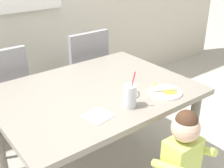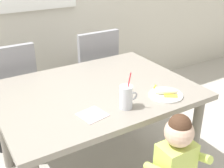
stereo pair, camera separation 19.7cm
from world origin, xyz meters
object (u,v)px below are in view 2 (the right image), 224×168
Objects in this scene: dining_table at (95,100)px; toddler_standing at (176,160)px; peeled_banana at (166,92)px; dining_chair_right at (94,70)px; paper_napkin at (92,115)px; dining_chair_left at (11,89)px; snack_plate at (166,95)px; milk_cup at (126,98)px.

dining_table is 1.64× the size of toddler_standing.
toddler_standing reaches higher than peeled_banana.
paper_napkin is at bearing 61.81° from dining_chair_right.
dining_table is at bearing 119.60° from dining_chair_left.
peeled_banana is (0.00, 0.00, 0.03)m from snack_plate.
dining_chair_left reaches higher than peeled_banana.
dining_table is 5.97× the size of snack_plate.
milk_cup is at bearing -83.46° from dining_table.
dining_table is at bearing 96.54° from milk_cup.
dining_chair_right reaches higher than toddler_standing.
dining_table is 0.89m from dining_chair_left.
toddler_standing reaches higher than snack_plate.
snack_plate is at bearing 125.56° from dining_chair_left.
toddler_standing is at bearing -69.61° from milk_cup.
dining_chair_left is 6.40× the size of paper_napkin.
toddler_standing is 5.59× the size of paper_napkin.
dining_chair_left is 1.00× the size of dining_chair_right.
dining_chair_left reaches higher than toddler_standing.
milk_cup is 1.50× the size of peeled_banana.
dining_table is 0.51m from snack_plate.
toddler_standing is at bearing -119.64° from snack_plate.
dining_chair_left is 3.84× the size of milk_cup.
dining_chair_right reaches higher than peeled_banana.
dining_chair_right is at bearing 62.97° from dining_table.
milk_cup is (-0.13, 0.35, 0.29)m from toddler_standing.
toddler_standing is 0.56m from paper_napkin.
peeled_banana is at bearing 88.33° from dining_chair_right.
dining_chair_left is 0.83m from dining_chair_right.
snack_plate is 1.38× the size of peeled_banana.
toddler_standing is 0.45m from snack_plate.
toddler_standing is (0.17, -0.68, -0.13)m from dining_table.
dining_table is at bearing 59.01° from paper_napkin.
dining_chair_right is (0.83, 0.00, 0.00)m from dining_chair_left.
paper_napkin is (-0.54, 0.04, -0.03)m from peeled_banana.
snack_plate is at bearing 88.28° from dining_chair_right.
milk_cup is (-0.35, -1.11, 0.28)m from dining_chair_right.
dining_table is at bearing 62.97° from dining_chair_right.
milk_cup reaches higher than peeled_banana.
dining_table is 0.37m from paper_napkin.
milk_cup reaches higher than toddler_standing.
dining_chair_right is at bearing -179.70° from dining_chair_left.
milk_cup is 0.23m from paper_napkin.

